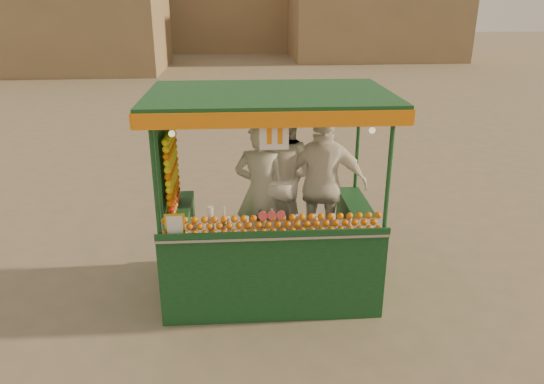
{
  "coord_description": "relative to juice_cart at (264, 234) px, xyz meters",
  "views": [
    {
      "loc": [
        -0.55,
        -5.21,
        3.29
      ],
      "look_at": [
        -0.2,
        0.13,
        1.22
      ],
      "focal_mm": 33.65,
      "sensor_mm": 36.0,
      "label": 1
    }
  ],
  "objects": [
    {
      "name": "building_right",
      "position": [
        7.3,
        23.99,
        1.74
      ],
      "size": [
        9.0,
        6.0,
        5.0
      ],
      "primitive_type": "cube",
      "color": "#8E7150",
      "rests_on": "ground"
    },
    {
      "name": "vendor_middle",
      "position": [
        0.22,
        0.59,
        0.48
      ],
      "size": [
        1.18,
        1.1,
        1.93
      ],
      "rotation": [
        0.0,
        0.0,
        2.62
      ],
      "color": "white",
      "rests_on": "ground"
    },
    {
      "name": "juice_cart",
      "position": [
        0.0,
        0.0,
        0.0
      ],
      "size": [
        2.59,
        1.68,
        2.35
      ],
      "color": "#0F3A1E",
      "rests_on": "ground"
    },
    {
      "name": "building_left",
      "position": [
        -8.7,
        19.99,
        2.24
      ],
      "size": [
        10.0,
        6.0,
        6.0
      ],
      "primitive_type": "cube",
      "color": "#8E7150",
      "rests_on": "ground"
    },
    {
      "name": "vendor_right",
      "position": [
        0.73,
        0.43,
        0.41
      ],
      "size": [
        1.1,
        0.55,
        1.8
      ],
      "rotation": [
        0.0,
        0.0,
        3.04
      ],
      "color": "white",
      "rests_on": "ground"
    },
    {
      "name": "ground",
      "position": [
        0.3,
        -0.01,
        -0.76
      ],
      "size": [
        90.0,
        90.0,
        0.0
      ],
      "primitive_type": "plane",
      "color": "#695D4B",
      "rests_on": "ground"
    },
    {
      "name": "vendor_left",
      "position": [
        -0.01,
        0.37,
        0.36
      ],
      "size": [
        0.69,
        0.52,
        1.71
      ],
      "rotation": [
        0.0,
        0.0,
        2.95
      ],
      "color": "beige",
      "rests_on": "ground"
    }
  ]
}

